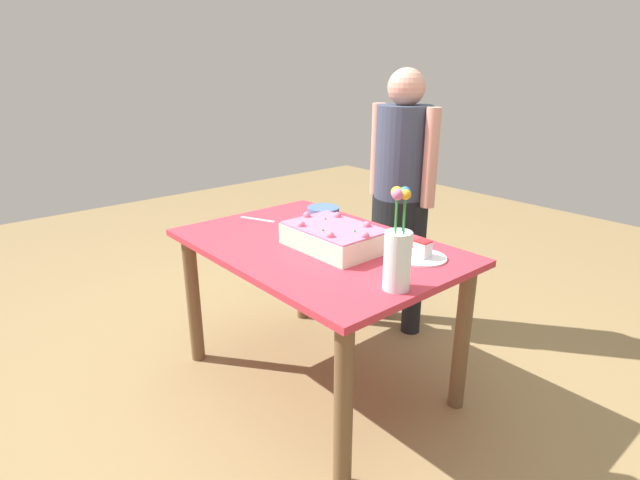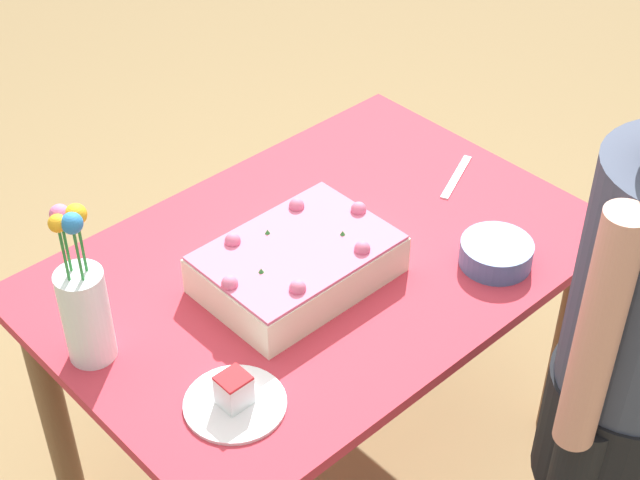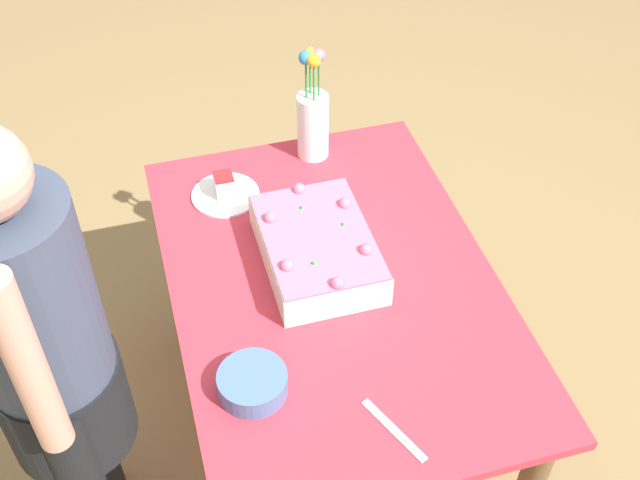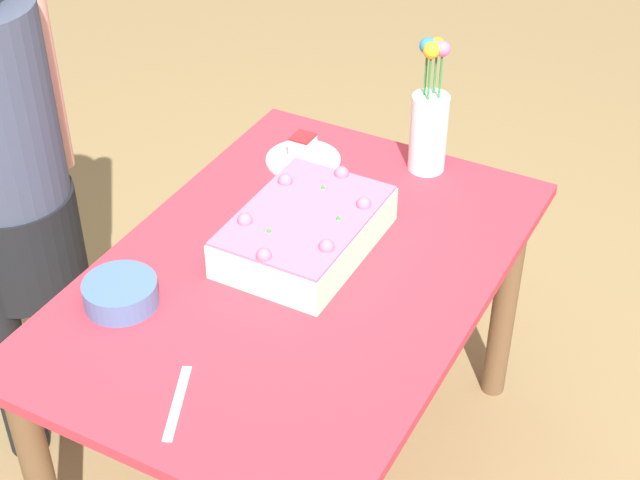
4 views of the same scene
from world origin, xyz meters
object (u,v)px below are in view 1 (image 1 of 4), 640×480
flower_vase (398,254)px  fruit_bowl (323,212)px  sheet_cake (334,237)px  cake_knife (258,219)px  person_standing (401,187)px  serving_plate_with_slice (422,254)px

flower_vase → fruit_bowl: (-0.85, 0.38, -0.11)m
sheet_cake → fruit_bowl: size_ratio=2.52×
cake_knife → person_standing: 0.82m
serving_plate_with_slice → cake_knife: 0.94m
cake_knife → flower_vase: size_ratio=0.54×
sheet_cake → serving_plate_with_slice: sheet_cake is taller
cake_knife → person_standing: size_ratio=0.14×
sheet_cake → serving_plate_with_slice: (0.34, 0.19, -0.03)m
cake_knife → fruit_bowl: (0.20, 0.29, 0.03)m
fruit_bowl → person_standing: size_ratio=0.11×
fruit_bowl → flower_vase: bearing=-24.4°
serving_plate_with_slice → person_standing: size_ratio=0.14×
sheet_cake → cake_knife: size_ratio=2.07×
sheet_cake → person_standing: (-0.23, 0.72, 0.07)m
cake_knife → sheet_cake: bearing=158.7°
flower_vase → fruit_bowl: flower_vase is taller
sheet_cake → serving_plate_with_slice: size_ratio=2.06×
sheet_cake → cake_knife: 0.58m
fruit_bowl → person_standing: person_standing is taller
sheet_cake → flower_vase: bearing=-14.1°
sheet_cake → person_standing: person_standing is taller
fruit_bowl → person_standing: (0.15, 0.45, 0.09)m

